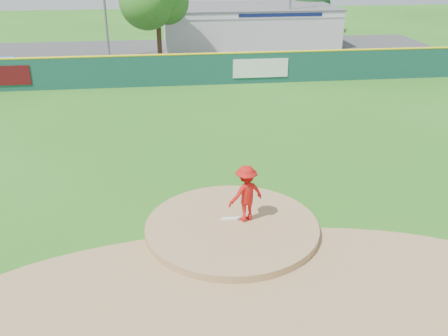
{
  "coord_description": "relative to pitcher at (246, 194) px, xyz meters",
  "views": [
    {
      "loc": [
        -1.97,
        -13.53,
        8.37
      ],
      "look_at": [
        0.0,
        2.0,
        1.3
      ],
      "focal_mm": 40.0,
      "sensor_mm": 36.0,
      "label": 1
    }
  ],
  "objects": [
    {
      "name": "van",
      "position": [
        2.58,
        21.47,
        -0.54
      ],
      "size": [
        4.91,
        3.44,
        1.25
      ],
      "primitive_type": "imported",
      "rotation": [
        0.0,
        0.0,
        1.23
      ],
      "color": "white",
      "rests_on": "parking_lot"
    },
    {
      "name": "fence_banners",
      "position": [
        -4.15,
        17.7,
        -0.19
      ],
      "size": [
        19.77,
        0.04,
        1.2
      ],
      "color": "#530B10",
      "rests_on": "ground"
    },
    {
      "name": "ground",
      "position": [
        -0.47,
        -0.22,
        -1.19
      ],
      "size": [
        120.0,
        120.0,
        0.0
      ],
      "primitive_type": "plane",
      "color": "#286B19",
      "rests_on": "ground"
    },
    {
      "name": "parking_lot",
      "position": [
        -0.47,
        26.78,
        -1.18
      ],
      "size": [
        44.0,
        16.0,
        0.02
      ],
      "primitive_type": "cube",
      "color": "#38383A",
      "rests_on": "ground"
    },
    {
      "name": "pitching_rubber",
      "position": [
        -0.47,
        0.08,
        -0.92
      ],
      "size": [
        0.6,
        0.15,
        0.04
      ],
      "primitive_type": "cube",
      "color": "white",
      "rests_on": "pitchers_mound"
    },
    {
      "name": "deciduous_tree",
      "position": [
        -2.47,
        24.78,
        3.37
      ],
      "size": [
        5.6,
        5.6,
        7.36
      ],
      "color": "#382314",
      "rests_on": "ground"
    },
    {
      "name": "outfield_fence",
      "position": [
        -0.47,
        17.78,
        -0.1
      ],
      "size": [
        40.0,
        0.14,
        2.07
      ],
      "color": "#15453C",
      "rests_on": "ground"
    },
    {
      "name": "pitchers_mound",
      "position": [
        -0.47,
        -0.22,
        -1.19
      ],
      "size": [
        5.5,
        5.5,
        0.5
      ],
      "primitive_type": "cylinder",
      "color": "#9E774C",
      "rests_on": "ground"
    },
    {
      "name": "pitcher",
      "position": [
        0.0,
        0.0,
        0.0
      ],
      "size": [
        1.39,
        1.12,
        1.87
      ],
      "primitive_type": "imported",
      "rotation": [
        0.0,
        0.0,
        3.55
      ],
      "color": "red",
      "rests_on": "pitchers_mound"
    },
    {
      "name": "pool_building_grp",
      "position": [
        5.53,
        31.77,
        0.48
      ],
      "size": [
        15.2,
        8.2,
        3.31
      ],
      "color": "silver",
      "rests_on": "ground"
    },
    {
      "name": "playground_slide",
      "position": [
        -12.71,
        21.26,
        -0.49
      ],
      "size": [
        0.88,
        2.48,
        1.37
      ],
      "color": "blue",
      "rests_on": "ground"
    },
    {
      "name": "infield_dirt_arc",
      "position": [
        -0.47,
        -3.22,
        -1.18
      ],
      "size": [
        15.4,
        15.4,
        0.01
      ],
      "primitive_type": "cylinder",
      "color": "#9E774C",
      "rests_on": "ground"
    }
  ]
}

